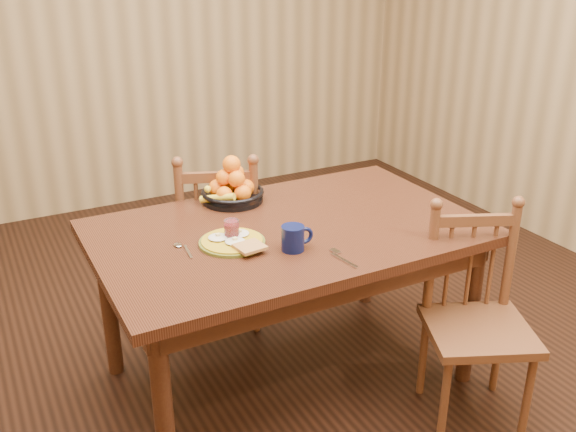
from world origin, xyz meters
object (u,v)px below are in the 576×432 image
chair_far (220,242)px  coffee_mug (294,238)px  dining_table (288,245)px  chair_near (476,321)px  breakfast_plate (233,241)px  fruit_bowl (232,188)px

chair_far → coffee_mug: bearing=112.2°
dining_table → chair_near: bearing=-45.0°
chair_far → coffee_mug: (0.00, -0.79, 0.35)m
dining_table → chair_far: (-0.09, 0.58, -0.21)m
breakfast_plate → fruit_bowl: (0.18, 0.43, 0.05)m
chair_near → breakfast_plate: 1.04m
chair_near → breakfast_plate: chair_near is taller
chair_far → breakfast_plate: bearing=95.4°
dining_table → chair_near: 0.83m
chair_near → coffee_mug: size_ratio=6.72×
chair_near → breakfast_plate: (-0.84, 0.52, 0.33)m
chair_far → fruit_bowl: bearing=110.4°
chair_near → fruit_bowl: 1.21m
coffee_mug → fruit_bowl: size_ratio=0.46×
chair_near → breakfast_plate: bearing=172.1°
dining_table → fruit_bowl: bearing=103.5°
chair_far → chair_near: 1.32m
chair_far → coffee_mug: size_ratio=6.98×
dining_table → fruit_bowl: (-0.09, 0.38, 0.15)m
chair_near → coffee_mug: bearing=174.6°
dining_table → chair_far: 0.63m
fruit_bowl → dining_table: bearing=-76.5°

